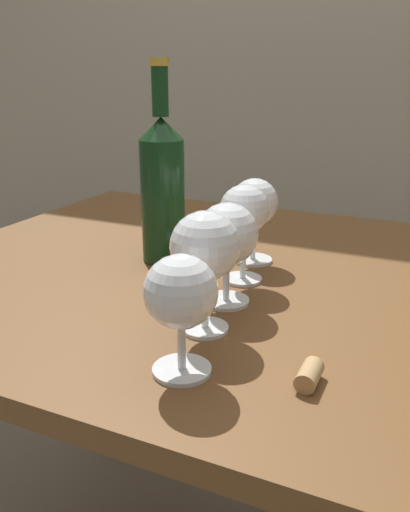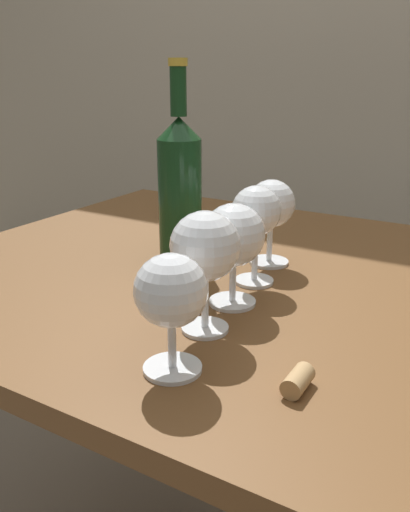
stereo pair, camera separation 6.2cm
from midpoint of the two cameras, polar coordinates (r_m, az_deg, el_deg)
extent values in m
cube|color=brown|center=(0.82, 8.67, -3.83)|extent=(1.28, 0.84, 0.03)
cylinder|color=brown|center=(1.51, -9.85, -8.91)|extent=(0.06, 0.06, 0.75)
cylinder|color=white|center=(0.58, -5.66, -12.14)|extent=(0.06, 0.06, 0.00)
cylinder|color=white|center=(0.56, -5.77, -9.19)|extent=(0.01, 0.01, 0.06)
sphere|color=white|center=(0.54, -5.97, -3.89)|extent=(0.08, 0.08, 0.08)
ellipsoid|color=#380711|center=(0.54, -5.96, -4.31)|extent=(0.07, 0.07, 0.03)
cylinder|color=white|center=(0.66, -2.73, -7.80)|extent=(0.06, 0.06, 0.00)
cylinder|color=white|center=(0.64, -2.78, -4.55)|extent=(0.01, 0.01, 0.08)
sphere|color=white|center=(0.62, -2.88, 1.02)|extent=(0.08, 0.08, 0.08)
ellipsoid|color=gold|center=(0.62, -2.87, 0.69)|extent=(0.07, 0.07, 0.03)
cylinder|color=white|center=(0.73, -0.17, -4.88)|extent=(0.06, 0.06, 0.00)
cylinder|color=white|center=(0.72, -0.17, -2.29)|extent=(0.01, 0.01, 0.07)
sphere|color=white|center=(0.70, -0.17, 2.32)|extent=(0.08, 0.08, 0.08)
ellipsoid|color=maroon|center=(0.70, -0.17, 2.36)|extent=(0.07, 0.07, 0.04)
cylinder|color=white|center=(0.81, 1.86, -2.53)|extent=(0.06, 0.06, 0.00)
cylinder|color=white|center=(0.79, 1.90, 0.42)|extent=(0.01, 0.01, 0.08)
sphere|color=white|center=(0.78, 1.95, 5.00)|extent=(0.07, 0.07, 0.07)
ellipsoid|color=beige|center=(0.77, 1.95, 5.12)|extent=(0.06, 0.06, 0.04)
cylinder|color=white|center=(0.89, 3.15, -0.45)|extent=(0.07, 0.07, 0.00)
cylinder|color=white|center=(0.88, 3.20, 1.92)|extent=(0.01, 0.01, 0.07)
sphere|color=white|center=(0.86, 3.28, 5.79)|extent=(0.08, 0.08, 0.08)
ellipsoid|color=maroon|center=(0.86, 3.27, 5.63)|extent=(0.07, 0.07, 0.03)
cylinder|color=#143819|center=(0.88, -6.46, 5.82)|extent=(0.07, 0.07, 0.20)
cone|color=#143819|center=(0.86, -6.76, 13.49)|extent=(0.07, 0.07, 0.03)
cylinder|color=#143819|center=(0.86, -6.90, 17.11)|extent=(0.03, 0.03, 0.07)
cylinder|color=gold|center=(0.86, -7.02, 19.98)|extent=(0.03, 0.03, 0.01)
cylinder|color=tan|center=(0.56, 7.93, -12.64)|extent=(0.02, 0.04, 0.02)
camera|label=1|loc=(0.03, -92.86, -1.00)|focal=37.25mm
camera|label=2|loc=(0.03, 87.14, 1.00)|focal=37.25mm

